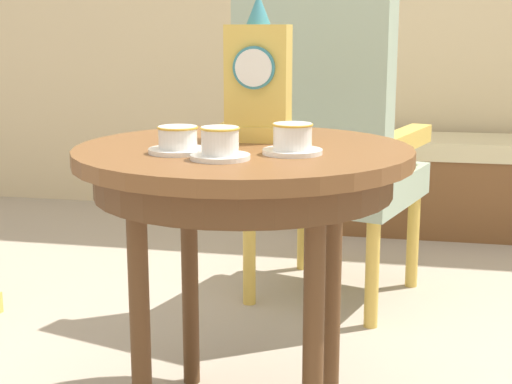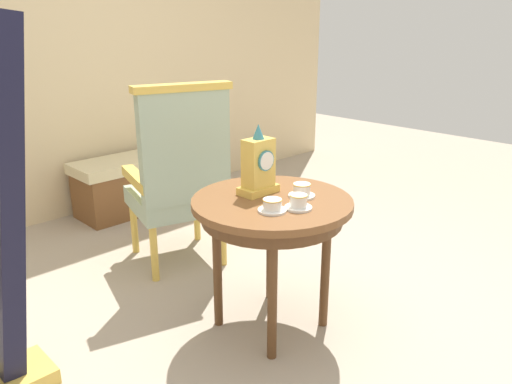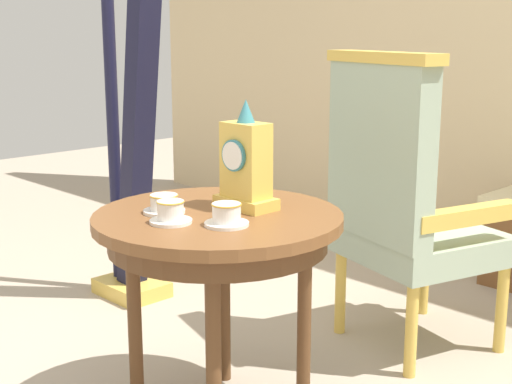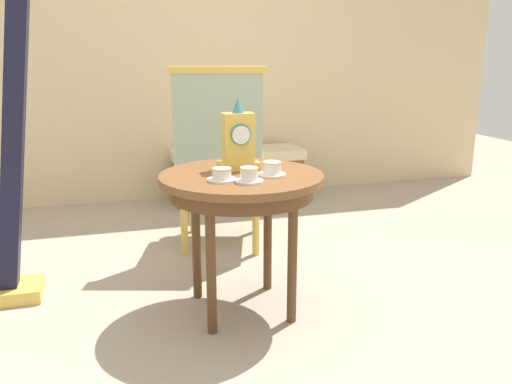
{
  "view_description": "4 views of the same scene",
  "coord_description": "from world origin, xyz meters",
  "px_view_note": "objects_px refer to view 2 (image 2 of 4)",
  "views": [
    {
      "loc": [
        0.37,
        -1.6,
        0.94
      ],
      "look_at": [
        0.02,
        0.11,
        0.55
      ],
      "focal_mm": 53.31,
      "sensor_mm": 36.0,
      "label": 1
    },
    {
      "loc": [
        -1.58,
        -1.49,
        1.46
      ],
      "look_at": [
        -0.0,
        0.13,
        0.69
      ],
      "focal_mm": 35.27,
      "sensor_mm": 36.0,
      "label": 2
    },
    {
      "loc": [
        1.59,
        -1.36,
        1.21
      ],
      "look_at": [
        0.08,
        0.12,
        0.74
      ],
      "focal_mm": 50.69,
      "sensor_mm": 36.0,
      "label": 3
    },
    {
      "loc": [
        -0.58,
        -2.26,
        1.21
      ],
      "look_at": [
        0.1,
        0.11,
        0.56
      ],
      "focal_mm": 37.17,
      "sensor_mm": 36.0,
      "label": 4
    }
  ],
  "objects_px": {
    "teacup_left": "(272,206)",
    "teacup_right": "(298,202)",
    "side_table": "(272,214)",
    "teacup_center": "(302,191)",
    "mantel_clock": "(259,166)",
    "armchair": "(180,175)",
    "window_bench": "(142,182)"
  },
  "relations": [
    {
      "from": "window_bench",
      "to": "armchair",
      "type": "bearing_deg",
      "value": -109.47
    },
    {
      "from": "armchair",
      "to": "side_table",
      "type": "bearing_deg",
      "value": -95.73
    },
    {
      "from": "mantel_clock",
      "to": "window_bench",
      "type": "distance_m",
      "value": 1.96
    },
    {
      "from": "mantel_clock",
      "to": "teacup_left",
      "type": "bearing_deg",
      "value": -120.86
    },
    {
      "from": "teacup_right",
      "to": "mantel_clock",
      "type": "height_order",
      "value": "mantel_clock"
    },
    {
      "from": "teacup_center",
      "to": "mantel_clock",
      "type": "xyz_separation_m",
      "value": [
        -0.11,
        0.18,
        0.11
      ]
    },
    {
      "from": "side_table",
      "to": "teacup_right",
      "type": "xyz_separation_m",
      "value": [
        -0.01,
        -0.17,
        0.11
      ]
    },
    {
      "from": "side_table",
      "to": "teacup_right",
      "type": "height_order",
      "value": "teacup_right"
    },
    {
      "from": "side_table",
      "to": "teacup_left",
      "type": "relative_size",
      "value": 5.98
    },
    {
      "from": "teacup_right",
      "to": "teacup_center",
      "type": "relative_size",
      "value": 0.96
    },
    {
      "from": "side_table",
      "to": "teacup_left",
      "type": "height_order",
      "value": "teacup_left"
    },
    {
      "from": "teacup_left",
      "to": "teacup_center",
      "type": "height_order",
      "value": "teacup_center"
    },
    {
      "from": "teacup_right",
      "to": "armchair",
      "type": "distance_m",
      "value": 1.03
    },
    {
      "from": "teacup_right",
      "to": "window_bench",
      "type": "xyz_separation_m",
      "value": [
        0.48,
        2.09,
        -0.48
      ]
    },
    {
      "from": "teacup_left",
      "to": "mantel_clock",
      "type": "height_order",
      "value": "mantel_clock"
    },
    {
      "from": "side_table",
      "to": "mantel_clock",
      "type": "relative_size",
      "value": 2.25
    },
    {
      "from": "teacup_left",
      "to": "teacup_center",
      "type": "distance_m",
      "value": 0.24
    },
    {
      "from": "side_table",
      "to": "mantel_clock",
      "type": "bearing_deg",
      "value": 82.96
    },
    {
      "from": "mantel_clock",
      "to": "window_bench",
      "type": "relative_size",
      "value": 0.31
    },
    {
      "from": "armchair",
      "to": "window_bench",
      "type": "bearing_deg",
      "value": 70.53
    },
    {
      "from": "mantel_clock",
      "to": "armchair",
      "type": "xyz_separation_m",
      "value": [
        0.07,
        0.74,
        -0.22
      ]
    },
    {
      "from": "teacup_center",
      "to": "window_bench",
      "type": "bearing_deg",
      "value": 80.27
    },
    {
      "from": "teacup_left",
      "to": "mantel_clock",
      "type": "bearing_deg",
      "value": 59.14
    },
    {
      "from": "teacup_center",
      "to": "window_bench",
      "type": "height_order",
      "value": "teacup_center"
    },
    {
      "from": "side_table",
      "to": "window_bench",
      "type": "distance_m",
      "value": 2.01
    },
    {
      "from": "teacup_left",
      "to": "teacup_right",
      "type": "relative_size",
      "value": 1.03
    },
    {
      "from": "teacup_left",
      "to": "mantel_clock",
      "type": "relative_size",
      "value": 0.38
    },
    {
      "from": "armchair",
      "to": "window_bench",
      "type": "height_order",
      "value": "armchair"
    },
    {
      "from": "armchair",
      "to": "teacup_right",
      "type": "bearing_deg",
      "value": -95.46
    },
    {
      "from": "side_table",
      "to": "teacup_left",
      "type": "bearing_deg",
      "value": -135.84
    },
    {
      "from": "side_table",
      "to": "teacup_right",
      "type": "relative_size",
      "value": 6.19
    },
    {
      "from": "teacup_right",
      "to": "mantel_clock",
      "type": "xyz_separation_m",
      "value": [
        0.02,
        0.27,
        0.11
      ]
    }
  ]
}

